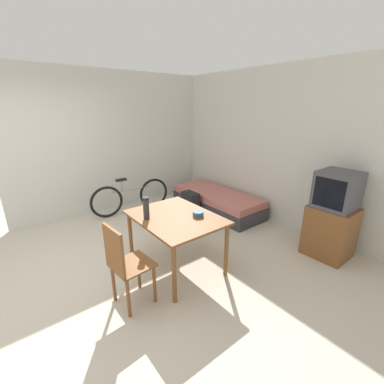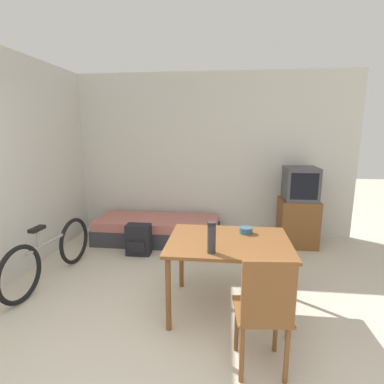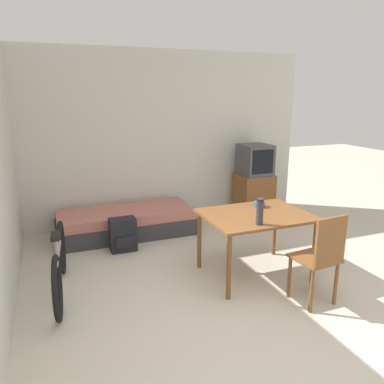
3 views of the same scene
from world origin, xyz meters
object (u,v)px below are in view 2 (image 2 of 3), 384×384
daybed (158,230)px  thermos_flask (212,236)px  tv (299,209)px  wooden_chair (264,310)px  bicycle (50,255)px  backpack (139,240)px  dining_table (229,248)px  mate_bowl (246,230)px

daybed → thermos_flask: bearing=-65.3°
daybed → tv: bearing=2.2°
wooden_chair → thermos_flask: 0.73m
bicycle → backpack: size_ratio=3.55×
backpack → bicycle: bearing=-134.1°
dining_table → thermos_flask: bearing=-115.5°
daybed → wooden_chair: bearing=-62.2°
tv → backpack: size_ratio=2.73×
bicycle → daybed: bearing=55.4°
bicycle → thermos_flask: (1.95, -0.69, 0.56)m
bicycle → mate_bowl: mate_bowl is taller
mate_bowl → dining_table: bearing=-128.0°
bicycle → thermos_flask: thermos_flask is taller
wooden_chair → dining_table: bearing=107.1°
daybed → bicycle: bearing=-124.6°
daybed → dining_table: 2.16m
dining_table → wooden_chair: 0.86m
thermos_flask → daybed: bearing=114.7°
tv → bicycle: tv is taller
thermos_flask → mate_bowl: size_ratio=2.05×
tv → dining_table: size_ratio=1.05×
tv → backpack: 2.48m
tv → mate_bowl: size_ratio=9.08×
dining_table → backpack: bearing=136.3°
backpack → mate_bowl: bearing=-34.5°
dining_table → bicycle: (-2.10, 0.37, -0.33)m
dining_table → mate_bowl: (0.17, 0.22, 0.11)m
daybed → bicycle: bicycle is taller
daybed → backpack: backpack is taller
mate_bowl → wooden_chair: bearing=-85.8°
tv → dining_table: bearing=-120.1°
dining_table → daybed: bearing=122.1°
wooden_chair → backpack: wooden_chair is taller
backpack → thermos_flask: bearing=-53.9°
mate_bowl → backpack: bearing=145.5°
daybed → tv: 2.25m
tv → backpack: tv is taller
wooden_chair → tv: bearing=72.7°
bicycle → mate_bowl: size_ratio=11.79×
daybed → backpack: (-0.16, -0.57, 0.03)m
daybed → dining_table: bearing=-57.9°
thermos_flask → dining_table: bearing=64.5°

